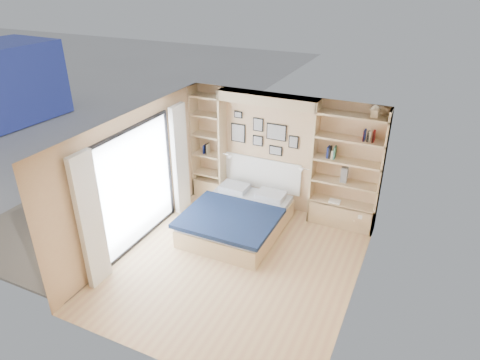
% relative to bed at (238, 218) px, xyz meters
% --- Properties ---
extents(ground, '(4.50, 4.50, 0.00)m').
position_rel_bed_xyz_m(ground, '(0.45, -1.02, -0.28)').
color(ground, '#D6B37C').
rests_on(ground, ground).
extents(room_shell, '(4.50, 4.50, 4.50)m').
position_rel_bed_xyz_m(room_shell, '(0.06, 0.50, 0.80)').
color(room_shell, tan).
rests_on(room_shell, ground).
extents(bed, '(1.75, 2.30, 1.07)m').
position_rel_bed_xyz_m(bed, '(0.00, 0.00, 0.00)').
color(bed, tan).
rests_on(bed, ground).
extents(photo_gallery, '(1.48, 0.02, 0.82)m').
position_rel_bed_xyz_m(photo_gallery, '(-0.00, 1.20, 1.33)').
color(photo_gallery, black).
rests_on(photo_gallery, ground).
extents(reading_lamps, '(1.92, 0.12, 0.15)m').
position_rel_bed_xyz_m(reading_lamps, '(0.15, 0.98, 0.82)').
color(reading_lamps, silver).
rests_on(reading_lamps, ground).
extents(shelf_decor, '(3.55, 0.23, 2.03)m').
position_rel_bed_xyz_m(shelf_decor, '(1.52, 1.05, 1.41)').
color(shelf_decor, navy).
rests_on(shelf_decor, ground).
extents(deck, '(3.20, 4.00, 0.05)m').
position_rel_bed_xyz_m(deck, '(-3.15, -1.02, -0.28)').
color(deck, '#6D6050').
rests_on(deck, ground).
extents(deck_chair, '(0.61, 0.94, 0.90)m').
position_rel_bed_xyz_m(deck_chair, '(-3.42, 0.18, 0.15)').
color(deck_chair, tan).
rests_on(deck_chair, ground).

